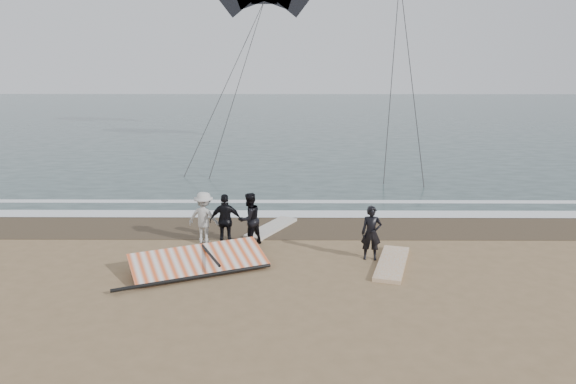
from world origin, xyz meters
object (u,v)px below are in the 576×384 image
man_main (371,233)px  board_white (392,263)px  board_cream (271,228)px  sail_rig (198,261)px

man_main → board_white: size_ratio=0.60×
man_main → board_cream: size_ratio=0.65×
board_white → sail_rig: bearing=-161.3°
board_cream → sail_rig: sail_rig is taller
board_white → sail_rig: size_ratio=0.67×
sail_rig → board_cream: bearing=60.6°
board_cream → sail_rig: (-1.91, -3.39, 0.14)m
board_cream → man_main: bearing=-13.8°
board_cream → sail_rig: bearing=-90.7°
man_main → sail_rig: (-4.85, -0.70, -0.59)m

